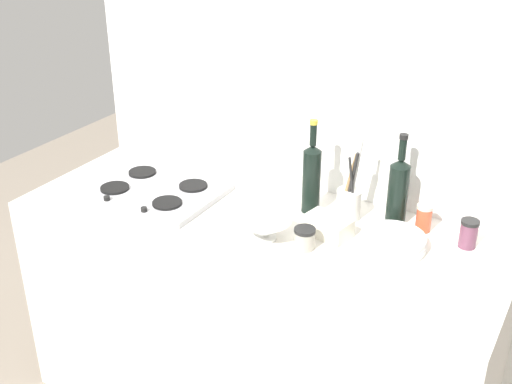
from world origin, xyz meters
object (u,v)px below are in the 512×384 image
(wine_bottle_mid_left, at_px, (311,177))
(plate_stack, at_px, (393,242))
(butter_dish, at_px, (328,226))
(utensil_crock, at_px, (349,201))
(stovetop_hob, at_px, (154,190))
(mixing_bowl, at_px, (264,228))
(condiment_jar_spare, at_px, (424,218))
(condiment_jar_rear, at_px, (305,238))
(condiment_jar_front, at_px, (468,233))
(wine_bottle_leftmost, at_px, (398,190))

(wine_bottle_mid_left, bearing_deg, plate_stack, -16.54)
(butter_dish, bearing_deg, utensil_crock, 85.00)
(stovetop_hob, bearing_deg, butter_dish, 3.52)
(mixing_bowl, xyz_separation_m, butter_dish, (0.18, 0.13, -0.01))
(wine_bottle_mid_left, distance_m, utensil_crock, 0.16)
(wine_bottle_mid_left, xyz_separation_m, condiment_jar_spare, (0.41, 0.07, -0.09))
(stovetop_hob, relative_size, utensil_crock, 1.61)
(condiment_jar_rear, height_order, condiment_jar_spare, condiment_jar_spare)
(utensil_crock, bearing_deg, condiment_jar_spare, 9.60)
(butter_dish, distance_m, condiment_jar_front, 0.47)
(butter_dish, bearing_deg, condiment_jar_spare, 35.20)
(condiment_jar_rear, bearing_deg, condiment_jar_front, 31.04)
(utensil_crock, bearing_deg, plate_stack, -30.44)
(utensil_crock, distance_m, condiment_jar_spare, 0.27)
(wine_bottle_leftmost, bearing_deg, plate_stack, -73.03)
(condiment_jar_front, bearing_deg, utensil_crock, -178.28)
(plate_stack, height_order, wine_bottle_mid_left, wine_bottle_mid_left)
(plate_stack, bearing_deg, stovetop_hob, -175.82)
(mixing_bowl, xyz_separation_m, condiment_jar_spare, (0.46, 0.33, 0.01))
(condiment_jar_front, bearing_deg, mixing_bowl, -154.27)
(butter_dish, bearing_deg, plate_stack, 6.24)
(plate_stack, relative_size, condiment_jar_rear, 2.95)
(butter_dish, bearing_deg, condiment_jar_rear, -104.45)
(butter_dish, bearing_deg, condiment_jar_front, 20.45)
(wine_bottle_mid_left, height_order, condiment_jar_spare, wine_bottle_mid_left)
(wine_bottle_mid_left, bearing_deg, mixing_bowl, -100.21)
(wine_bottle_mid_left, relative_size, utensil_crock, 1.14)
(wine_bottle_leftmost, relative_size, condiment_jar_spare, 3.42)
(butter_dish, distance_m, utensil_crock, 0.16)
(stovetop_hob, bearing_deg, wine_bottle_mid_left, 16.50)
(wine_bottle_leftmost, xyz_separation_m, utensil_crock, (-0.16, -0.05, -0.07))
(stovetop_hob, bearing_deg, plate_stack, 4.18)
(butter_dish, xyz_separation_m, condiment_jar_spare, (0.28, 0.20, 0.02))
(wine_bottle_mid_left, relative_size, condiment_jar_rear, 4.80)
(condiment_jar_spare, bearing_deg, butter_dish, -144.80)
(mixing_bowl, distance_m, butter_dish, 0.22)
(mixing_bowl, height_order, condiment_jar_rear, same)
(butter_dish, relative_size, condiment_jar_rear, 2.13)
(stovetop_hob, distance_m, mixing_bowl, 0.56)
(condiment_jar_spare, bearing_deg, condiment_jar_front, -11.17)
(mixing_bowl, xyz_separation_m, condiment_jar_rear, (0.15, 0.01, -0.00))
(wine_bottle_leftmost, height_order, condiment_jar_rear, wine_bottle_leftmost)
(butter_dish, height_order, utensil_crock, utensil_crock)
(stovetop_hob, relative_size, wine_bottle_leftmost, 1.49)
(utensil_crock, height_order, condiment_jar_spare, utensil_crock)
(wine_bottle_leftmost, height_order, mixing_bowl, wine_bottle_leftmost)
(stovetop_hob, distance_m, utensil_crock, 0.77)
(wine_bottle_leftmost, distance_m, condiment_jar_spare, 0.13)
(stovetop_hob, bearing_deg, condiment_jar_front, 10.17)
(butter_dish, xyz_separation_m, utensil_crock, (0.01, 0.15, 0.03))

